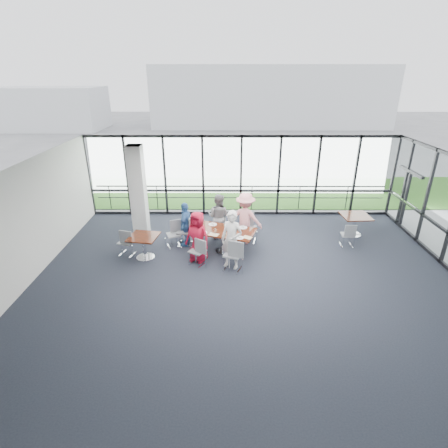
{
  "coord_description": "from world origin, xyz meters",
  "views": [
    {
      "loc": [
        -0.61,
        -8.36,
        5.39
      ],
      "look_at": [
        -0.65,
        1.43,
        1.1
      ],
      "focal_mm": 28.0,
      "sensor_mm": 36.0,
      "label": 1
    }
  ],
  "objects_px": {
    "diner_near_left": "(198,237)",
    "chair_main_nr": "(233,255)",
    "diner_end": "(186,224)",
    "chair_main_fl": "(221,225)",
    "diner_far_right": "(245,218)",
    "side_table_right": "(355,218)",
    "main_table": "(224,234)",
    "diner_far_left": "(218,217)",
    "chair_main_fr": "(249,228)",
    "side_table_left": "(144,240)",
    "chair_main_end": "(185,231)",
    "chair_main_nl": "(197,251)",
    "chair_spare_r": "(347,235)",
    "diner_near_right": "(232,240)",
    "chair_spare_lb": "(174,235)",
    "chair_spare_la": "(126,242)",
    "structural_column": "(138,192)"
  },
  "relations": [
    {
      "from": "diner_far_left",
      "to": "chair_main_end",
      "type": "height_order",
      "value": "diner_far_left"
    },
    {
      "from": "chair_main_end",
      "to": "chair_main_fl",
      "type": "bearing_deg",
      "value": 122.88
    },
    {
      "from": "chair_main_fl",
      "to": "chair_main_fr",
      "type": "distance_m",
      "value": 0.99
    },
    {
      "from": "diner_far_right",
      "to": "diner_end",
      "type": "height_order",
      "value": "diner_far_right"
    },
    {
      "from": "diner_end",
      "to": "chair_main_fl",
      "type": "bearing_deg",
      "value": 128.12
    },
    {
      "from": "chair_main_nl",
      "to": "chair_spare_r",
      "type": "distance_m",
      "value": 5.05
    },
    {
      "from": "chair_main_end",
      "to": "chair_spare_lb",
      "type": "height_order",
      "value": "chair_main_end"
    },
    {
      "from": "diner_far_right",
      "to": "diner_end",
      "type": "distance_m",
      "value": 1.99
    },
    {
      "from": "side_table_right",
      "to": "chair_main_fl",
      "type": "xyz_separation_m",
      "value": [
        -4.72,
        -0.23,
        -0.17
      ]
    },
    {
      "from": "side_table_right",
      "to": "main_table",
      "type": "bearing_deg",
      "value": -164.53
    },
    {
      "from": "diner_far_right",
      "to": "diner_near_right",
      "type": "bearing_deg",
      "value": 92.52
    },
    {
      "from": "diner_end",
      "to": "chair_main_fl",
      "type": "xyz_separation_m",
      "value": [
        1.17,
        0.57,
        -0.27
      ]
    },
    {
      "from": "diner_far_right",
      "to": "chair_main_nl",
      "type": "height_order",
      "value": "diner_far_right"
    },
    {
      "from": "side_table_left",
      "to": "diner_far_left",
      "type": "height_order",
      "value": "diner_far_left"
    },
    {
      "from": "diner_near_left",
      "to": "chair_main_nr",
      "type": "bearing_deg",
      "value": -0.02
    },
    {
      "from": "diner_far_right",
      "to": "chair_main_nr",
      "type": "height_order",
      "value": "diner_far_right"
    },
    {
      "from": "chair_main_fl",
      "to": "side_table_right",
      "type": "bearing_deg",
      "value": -157.51
    },
    {
      "from": "side_table_left",
      "to": "chair_main_end",
      "type": "xyz_separation_m",
      "value": [
        1.16,
        0.91,
        -0.14
      ]
    },
    {
      "from": "diner_end",
      "to": "chair_main_fr",
      "type": "height_order",
      "value": "diner_end"
    },
    {
      "from": "diner_far_right",
      "to": "chair_spare_r",
      "type": "xyz_separation_m",
      "value": [
        3.4,
        -0.25,
        -0.48
      ]
    },
    {
      "from": "diner_far_left",
      "to": "chair_main_fr",
      "type": "height_order",
      "value": "diner_far_left"
    },
    {
      "from": "diner_end",
      "to": "chair_spare_r",
      "type": "relative_size",
      "value": 1.87
    },
    {
      "from": "chair_spare_la",
      "to": "main_table",
      "type": "bearing_deg",
      "value": 20.28
    },
    {
      "from": "chair_main_nl",
      "to": "structural_column",
      "type": "bearing_deg",
      "value": 169.08
    },
    {
      "from": "chair_main_fl",
      "to": "chair_spare_lb",
      "type": "xyz_separation_m",
      "value": [
        -1.57,
        -0.71,
        -0.05
      ]
    },
    {
      "from": "chair_main_nr",
      "to": "chair_main_fl",
      "type": "distance_m",
      "value": 2.21
    },
    {
      "from": "structural_column",
      "to": "diner_far_left",
      "type": "relative_size",
      "value": 1.96
    },
    {
      "from": "chair_main_fl",
      "to": "chair_main_end",
      "type": "distance_m",
      "value": 1.35
    },
    {
      "from": "chair_spare_r",
      "to": "diner_far_left",
      "type": "bearing_deg",
      "value": 176.06
    },
    {
      "from": "diner_near_right",
      "to": "chair_main_fr",
      "type": "relative_size",
      "value": 1.83
    },
    {
      "from": "chair_main_nl",
      "to": "chair_spare_lb",
      "type": "relative_size",
      "value": 1.01
    },
    {
      "from": "side_table_left",
      "to": "diner_near_left",
      "type": "height_order",
      "value": "diner_near_left"
    },
    {
      "from": "diner_near_left",
      "to": "chair_spare_r",
      "type": "distance_m",
      "value": 5.02
    },
    {
      "from": "side_table_right",
      "to": "chair_main_fr",
      "type": "bearing_deg",
      "value": -171.94
    },
    {
      "from": "chair_main_fr",
      "to": "diner_far_left",
      "type": "bearing_deg",
      "value": -1.28
    },
    {
      "from": "diner_near_left",
      "to": "chair_spare_la",
      "type": "height_order",
      "value": "diner_near_left"
    },
    {
      "from": "diner_near_right",
      "to": "chair_main_end",
      "type": "height_order",
      "value": "diner_near_right"
    },
    {
      "from": "chair_spare_lb",
      "to": "diner_far_left",
      "type": "bearing_deg",
      "value": -178.22
    },
    {
      "from": "diner_end",
      "to": "chair_main_fl",
      "type": "distance_m",
      "value": 1.33
    },
    {
      "from": "diner_end",
      "to": "chair_spare_r",
      "type": "bearing_deg",
      "value": 101.46
    },
    {
      "from": "structural_column",
      "to": "diner_end",
      "type": "bearing_deg",
      "value": -25.3
    },
    {
      "from": "diner_near_right",
      "to": "diner_end",
      "type": "xyz_separation_m",
      "value": [
        -1.5,
        1.46,
        -0.14
      ]
    },
    {
      "from": "chair_main_nr",
      "to": "main_table",
      "type": "bearing_deg",
      "value": 124.3
    },
    {
      "from": "side_table_left",
      "to": "chair_main_end",
      "type": "height_order",
      "value": "chair_main_end"
    },
    {
      "from": "side_table_right",
      "to": "diner_far_left",
      "type": "relative_size",
      "value": 0.61
    },
    {
      "from": "chair_main_nr",
      "to": "side_table_left",
      "type": "bearing_deg",
      "value": -172.91
    },
    {
      "from": "main_table",
      "to": "chair_main_fl",
      "type": "relative_size",
      "value": 2.28
    },
    {
      "from": "diner_near_left",
      "to": "diner_end",
      "type": "relative_size",
      "value": 1.06
    },
    {
      "from": "main_table",
      "to": "diner_far_left",
      "type": "relative_size",
      "value": 1.34
    },
    {
      "from": "diner_near_left",
      "to": "chair_spare_r",
      "type": "xyz_separation_m",
      "value": [
        4.9,
        1.0,
        -0.4
      ]
    }
  ]
}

